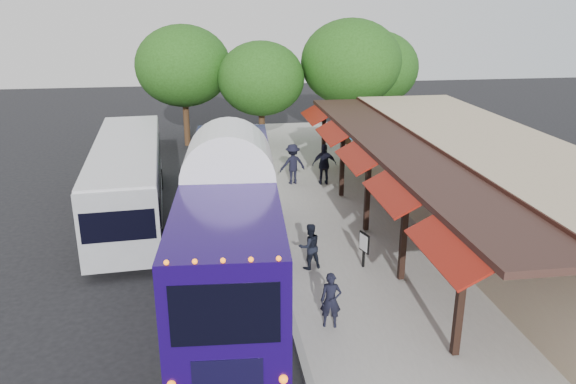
{
  "coord_description": "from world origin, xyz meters",
  "views": [
    {
      "loc": [
        -2.02,
        -15.13,
        8.54
      ],
      "look_at": [
        0.82,
        4.26,
        1.8
      ],
      "focal_mm": 35.0,
      "sensor_mm": 36.0,
      "label": 1
    }
  ],
  "objects_px": {
    "city_bus": "(128,177)",
    "ped_c": "(324,164)",
    "ped_b": "(310,246)",
    "ped_d": "(293,164)",
    "sign_board": "(364,244)",
    "ped_a": "(331,300)",
    "coach_bus": "(231,220)"
  },
  "relations": [
    {
      "from": "coach_bus",
      "to": "ped_d",
      "type": "relative_size",
      "value": 6.6
    },
    {
      "from": "sign_board",
      "to": "coach_bus",
      "type": "bearing_deg",
      "value": 166.68
    },
    {
      "from": "ped_a",
      "to": "coach_bus",
      "type": "bearing_deg",
      "value": 142.95
    },
    {
      "from": "sign_board",
      "to": "ped_b",
      "type": "bearing_deg",
      "value": 157.73
    },
    {
      "from": "ped_c",
      "to": "sign_board",
      "type": "distance_m",
      "value": 8.86
    },
    {
      "from": "ped_d",
      "to": "ped_a",
      "type": "bearing_deg",
      "value": 73.5
    },
    {
      "from": "coach_bus",
      "to": "sign_board",
      "type": "height_order",
      "value": "coach_bus"
    },
    {
      "from": "coach_bus",
      "to": "city_bus",
      "type": "bearing_deg",
      "value": 124.64
    },
    {
      "from": "ped_b",
      "to": "ped_c",
      "type": "xyz_separation_m",
      "value": [
        2.31,
        8.67,
        0.2
      ]
    },
    {
      "from": "ped_c",
      "to": "ped_d",
      "type": "bearing_deg",
      "value": -7.43
    },
    {
      "from": "city_bus",
      "to": "sign_board",
      "type": "distance_m",
      "value": 10.24
    },
    {
      "from": "ped_a",
      "to": "ped_c",
      "type": "distance_m",
      "value": 12.38
    },
    {
      "from": "city_bus",
      "to": "ped_a",
      "type": "relative_size",
      "value": 7.55
    },
    {
      "from": "ped_b",
      "to": "ped_d",
      "type": "xyz_separation_m",
      "value": [
        0.83,
        8.97,
        0.19
      ]
    },
    {
      "from": "city_bus",
      "to": "ped_c",
      "type": "bearing_deg",
      "value": 13.28
    },
    {
      "from": "coach_bus",
      "to": "ped_c",
      "type": "distance_m",
      "value": 10.36
    },
    {
      "from": "ped_a",
      "to": "ped_b",
      "type": "height_order",
      "value": "ped_b"
    },
    {
      "from": "coach_bus",
      "to": "sign_board",
      "type": "relative_size",
      "value": 10.58
    },
    {
      "from": "ped_a",
      "to": "sign_board",
      "type": "distance_m",
      "value": 3.79
    },
    {
      "from": "city_bus",
      "to": "ped_b",
      "type": "xyz_separation_m",
      "value": [
        6.38,
        -5.97,
        -0.79
      ]
    },
    {
      "from": "coach_bus",
      "to": "ped_b",
      "type": "relative_size",
      "value": 8.18
    },
    {
      "from": "ped_d",
      "to": "sign_board",
      "type": "relative_size",
      "value": 1.6
    },
    {
      "from": "ped_a",
      "to": "ped_b",
      "type": "bearing_deg",
      "value": 102.93
    },
    {
      "from": "ped_c",
      "to": "sign_board",
      "type": "xyz_separation_m",
      "value": [
        -0.53,
        -8.84,
        -0.16
      ]
    },
    {
      "from": "city_bus",
      "to": "ped_c",
      "type": "distance_m",
      "value": 9.12
    },
    {
      "from": "city_bus",
      "to": "ped_d",
      "type": "bearing_deg",
      "value": 18.65
    },
    {
      "from": "ped_a",
      "to": "ped_d",
      "type": "distance_m",
      "value": 12.49
    },
    {
      "from": "coach_bus",
      "to": "ped_c",
      "type": "height_order",
      "value": "coach_bus"
    },
    {
      "from": "ped_d",
      "to": "sign_board",
      "type": "bearing_deg",
      "value": 83.52
    },
    {
      "from": "city_bus",
      "to": "ped_d",
      "type": "xyz_separation_m",
      "value": [
        7.21,
        3.0,
        -0.6
      ]
    },
    {
      "from": "city_bus",
      "to": "ped_d",
      "type": "relative_size",
      "value": 6.05
    },
    {
      "from": "city_bus",
      "to": "ped_a",
      "type": "distance_m",
      "value": 11.41
    }
  ]
}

